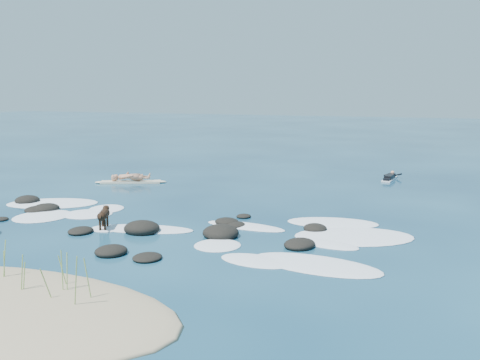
% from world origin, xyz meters
% --- Properties ---
extents(ground, '(160.00, 160.00, 0.00)m').
position_xyz_m(ground, '(0.00, 0.00, 0.00)').
color(ground, '#0A2642').
rests_on(ground, ground).
extents(dune_grass, '(3.65, 1.98, 1.20)m').
position_xyz_m(dune_grass, '(0.59, -7.74, 0.59)').
color(dune_grass, '#82A650').
rests_on(dune_grass, ground).
extents(reef_rocks, '(13.28, 6.35, 0.52)m').
position_xyz_m(reef_rocks, '(-1.18, -1.56, 0.10)').
color(reef_rocks, black).
rests_on(reef_rocks, ground).
extents(breaking_foam, '(16.60, 6.74, 0.12)m').
position_xyz_m(breaking_foam, '(1.29, -0.53, 0.01)').
color(breaking_foam, white).
rests_on(breaking_foam, ground).
extents(standing_surfer_rig, '(3.36, 1.77, 2.02)m').
position_xyz_m(standing_surfer_rig, '(-5.59, 6.23, 0.80)').
color(standing_surfer_rig, beige).
rests_on(standing_surfer_rig, ground).
extents(paddling_surfer_rig, '(0.97, 2.18, 0.38)m').
position_xyz_m(paddling_surfer_rig, '(6.43, 11.84, 0.13)').
color(paddling_surfer_rig, white).
rests_on(paddling_surfer_rig, ground).
extents(dog, '(0.62, 1.14, 0.77)m').
position_xyz_m(dog, '(-1.50, -1.90, 0.51)').
color(dog, black).
rests_on(dog, ground).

